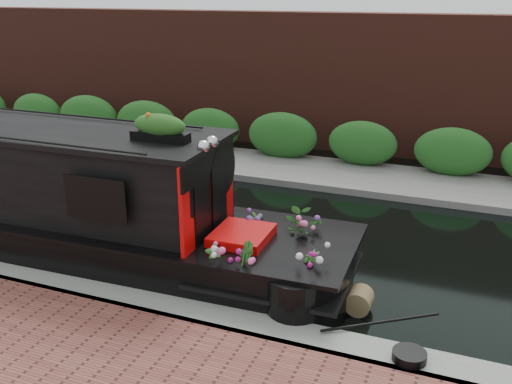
% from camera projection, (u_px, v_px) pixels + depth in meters
% --- Properties ---
extents(ground, '(80.00, 80.00, 0.00)m').
position_uv_depth(ground, '(203.00, 227.00, 11.76)').
color(ground, black).
rests_on(ground, ground).
extents(near_bank_coping, '(40.00, 0.60, 0.50)m').
position_uv_depth(near_bank_coping, '(107.00, 305.00, 8.88)').
color(near_bank_coping, gray).
rests_on(near_bank_coping, ground).
extents(far_bank_path, '(40.00, 2.40, 0.34)m').
position_uv_depth(far_bank_path, '(273.00, 170.00, 15.43)').
color(far_bank_path, slate).
rests_on(far_bank_path, ground).
extents(far_hedge, '(40.00, 1.10, 2.80)m').
position_uv_depth(far_hedge, '(284.00, 161.00, 16.22)').
color(far_hedge, '#20571D').
rests_on(far_hedge, ground).
extents(far_brick_wall, '(40.00, 1.00, 8.00)m').
position_uv_depth(far_brick_wall, '(306.00, 144.00, 18.06)').
color(far_brick_wall, '#4C2319').
rests_on(far_brick_wall, ground).
extents(rope_fender, '(0.38, 0.40, 0.38)m').
position_uv_depth(rope_fender, '(359.00, 300.00, 8.63)').
color(rope_fender, brown).
rests_on(rope_fender, ground).
extents(coiled_mooring_rope, '(0.43, 0.43, 0.12)m').
position_uv_depth(coiled_mooring_rope, '(409.00, 356.00, 7.13)').
color(coiled_mooring_rope, black).
rests_on(coiled_mooring_rope, near_bank_coping).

